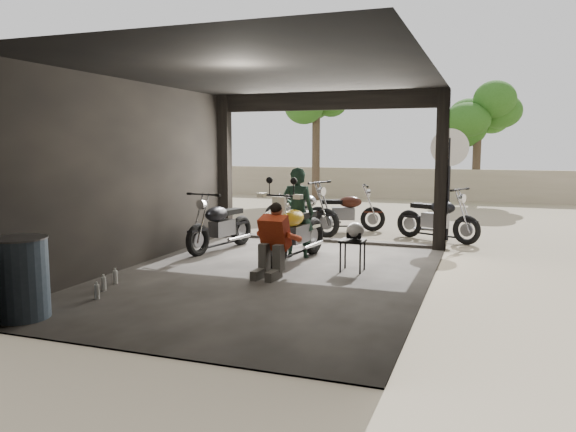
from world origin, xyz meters
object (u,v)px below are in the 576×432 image
Objects in this scene: main_bike at (296,226)px; outside_bike_b at (345,208)px; left_bike at (220,221)px; outside_bike_c at (437,214)px; oil_drum at (21,279)px; outside_bike_a at (300,208)px; stool at (353,244)px; mechanic at (271,242)px; helmet at (355,231)px; sign_post at (449,165)px; rider at (297,213)px.

outside_bike_b is (-0.02, 3.80, -0.07)m from main_bike.
left_bike is 1.00× the size of outside_bike_c.
left_bike reaches higher than oil_drum.
stool is (2.07, -3.45, -0.17)m from outside_bike_a.
outside_bike_b is at bearing 98.94° from main_bike.
oil_drum is at bearing -120.27° from mechanic.
main_bike is 1.34m from mechanic.
mechanic is 3.69× the size of helmet.
outside_bike_a is at bearing 176.44° from sign_post.
rider is (-0.07, 0.31, 0.21)m from main_bike.
oil_drum is at bearing 63.04° from rider.
outside_bike_c is at bearing 63.23° from main_bike.
oil_drum is (-2.01, -4.37, -0.15)m from main_bike.
sign_post is (3.32, 0.38, 1.03)m from outside_bike_a.
outside_bike_a reaches higher than left_bike.
main_bike is 1.14× the size of rider.
outside_bike_a is (0.85, 2.46, 0.04)m from left_bike.
outside_bike_b is 2.34m from outside_bike_c.
main_bike is 6.21× the size of helmet.
main_bike reaches higher than outside_bike_a.
oil_drum is at bearing -127.40° from helmet.
outside_bike_c is at bearing -67.53° from outside_bike_a.
outside_bike_a is 3.99m from helmet.
outside_bike_c is 1.11m from sign_post.
rider reaches higher than outside_bike_c.
stool is (1.20, -4.32, -0.10)m from outside_bike_b.
main_bike reaches higher than outside_bike_b.
stool is at bearing -130.12° from outside_bike_a.
stool is (1.18, -0.51, -0.17)m from main_bike.
stool is 1.77× the size of helmet.
stool is at bearing 177.79° from outside_bike_b.
mechanic is at bearing 178.44° from outside_bike_c.
outside_bike_a is 7.39m from oil_drum.
outside_bike_a is 0.77× the size of sign_post.
mechanic is at bearing -79.29° from main_bike.
stool is at bearing 142.19° from rider.
outside_bike_b is at bearing 76.32° from oil_drum.
outside_bike_c is (2.22, 3.13, -0.05)m from main_bike.
outside_bike_b is 8.41m from oil_drum.
sign_post is at bearing -23.36° from outside_bike_c.
main_bike is 1.09× the size of left_bike.
oil_drum is 0.41× the size of sign_post.
sign_post is at bearing -134.14° from rider.
outside_bike_c reaches higher than helmet.
rider is (1.68, -0.16, 0.25)m from left_bike.
outside_bike_b is (0.87, 0.87, -0.07)m from outside_bike_a.
sign_post reaches higher than outside_bike_a.
helmet is at bearing 178.35° from outside_bike_b.
outside_bike_a is 4.02m from stool.
left_bike is 1.53× the size of mechanic.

